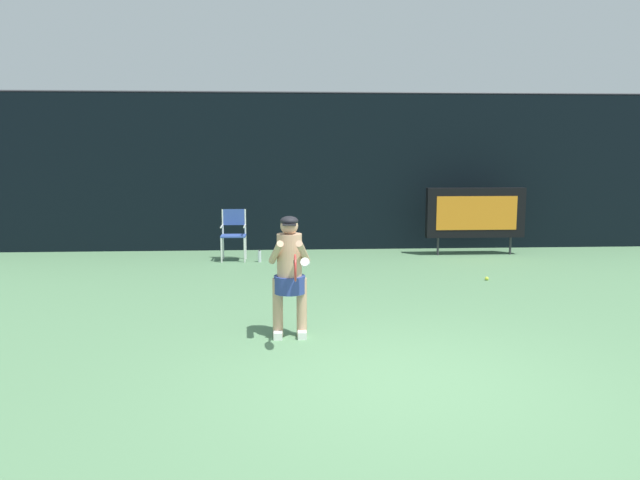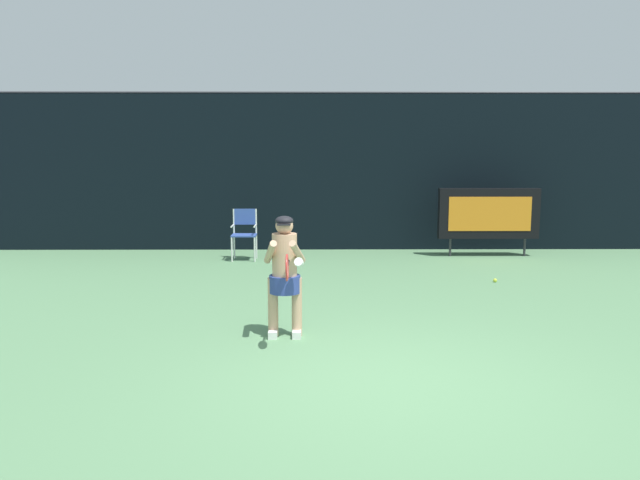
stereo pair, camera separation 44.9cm
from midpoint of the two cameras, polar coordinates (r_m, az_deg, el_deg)
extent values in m
cube|color=#5B885D|center=(6.53, 5.55, -12.78)|extent=(18.00, 22.00, 0.02)
cube|color=black|center=(14.56, 0.45, 6.18)|extent=(18.00, 0.12, 3.60)
cylinder|color=#38383D|center=(14.61, 0.45, 13.38)|extent=(18.00, 0.05, 0.05)
cube|color=black|center=(14.17, 13.20, 2.46)|extent=(2.20, 0.20, 1.10)
cube|color=orange|center=(14.07, 13.32, 2.42)|extent=(1.80, 0.01, 0.75)
cylinder|color=#2D2D33|center=(14.05, 9.87, -0.57)|extent=(0.05, 0.05, 0.40)
cylinder|color=#2D2D33|center=(14.52, 16.23, -0.50)|extent=(0.05, 0.05, 0.40)
cylinder|color=white|center=(13.11, -10.01, -0.94)|extent=(0.04, 0.04, 0.52)
cylinder|color=white|center=(13.06, -7.93, -0.93)|extent=(0.04, 0.04, 0.52)
cylinder|color=white|center=(13.51, -9.82, -0.67)|extent=(0.04, 0.04, 0.52)
cylinder|color=white|center=(13.46, -7.80, -0.65)|extent=(0.04, 0.04, 0.52)
cube|color=#334E9B|center=(13.24, -8.92, 0.38)|extent=(0.52, 0.44, 0.03)
cylinder|color=white|center=(13.44, -9.88, 1.61)|extent=(0.04, 0.04, 0.56)
cylinder|color=white|center=(13.39, -7.84, 1.63)|extent=(0.04, 0.04, 0.56)
cube|color=#334E9B|center=(13.40, -8.87, 2.09)|extent=(0.48, 0.02, 0.34)
cylinder|color=white|center=(13.24, -9.97, 1.25)|extent=(0.04, 0.44, 0.04)
cylinder|color=white|center=(13.20, -7.90, 1.27)|extent=(0.04, 0.44, 0.04)
cylinder|color=silver|center=(13.08, -6.55, -1.51)|extent=(0.07, 0.07, 0.24)
cylinder|color=black|center=(13.06, -6.56, -0.94)|extent=(0.03, 0.03, 0.03)
cube|color=white|center=(7.89, -5.52, -8.60)|extent=(0.11, 0.26, 0.09)
cube|color=white|center=(7.89, -3.31, -8.59)|extent=(0.11, 0.26, 0.09)
cylinder|color=tan|center=(7.85, -5.54, -6.20)|extent=(0.13, 0.13, 0.75)
cylinder|color=tan|center=(7.85, -3.34, -6.19)|extent=(0.13, 0.13, 0.75)
cylinder|color=navy|center=(7.78, -4.46, -4.09)|extent=(0.39, 0.39, 0.22)
cylinder|color=tan|center=(7.71, -4.49, -1.50)|extent=(0.31, 0.31, 0.56)
sphere|color=tan|center=(7.66, -4.52, 1.30)|extent=(0.22, 0.22, 0.22)
ellipsoid|color=black|center=(7.65, -4.53, 1.75)|extent=(0.22, 0.22, 0.12)
cube|color=black|center=(7.55, -4.54, 1.42)|extent=(0.17, 0.12, 0.02)
cylinder|color=tan|center=(7.54, -5.77, -1.16)|extent=(0.20, 0.49, 0.35)
cylinder|color=tan|center=(7.53, -3.27, -1.14)|extent=(0.20, 0.49, 0.35)
cylinder|color=white|center=(7.43, -3.10, -2.08)|extent=(0.13, 0.12, 0.12)
cylinder|color=black|center=(7.37, -4.08, -2.14)|extent=(0.03, 0.28, 0.03)
torus|color=red|center=(7.07, -4.11, -2.58)|extent=(0.02, 0.31, 0.31)
ellipsoid|color=silver|center=(7.07, -4.11, -2.58)|extent=(0.01, 0.26, 0.26)
sphere|color=#CCDB3D|center=(11.54, 13.99, -3.46)|extent=(0.07, 0.07, 0.07)
camera|label=1|loc=(0.22, -91.46, -0.21)|focal=34.86mm
camera|label=2|loc=(0.22, 88.54, 0.21)|focal=34.86mm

